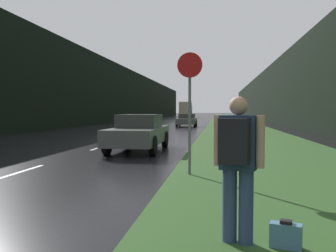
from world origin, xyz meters
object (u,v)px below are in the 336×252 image
hitchhiker_with_backpack (237,160)px  car_passing_far (187,120)px  suitcase (286,236)px  delivery_truck (186,110)px  car_passing_near (139,132)px  stop_sign (190,103)px

hitchhiker_with_backpack → car_passing_far: size_ratio=0.41×
hitchhiker_with_backpack → suitcase: (0.55, -0.06, -0.85)m
car_passing_far → delivery_truck: size_ratio=0.56×
suitcase → car_passing_far: bearing=113.0°
suitcase → delivery_truck: size_ratio=0.05×
car_passing_near → car_passing_far: bearing=-90.0°
stop_sign → suitcase: stop_sign is taller
suitcase → car_passing_far: size_ratio=0.09×
car_passing_far → suitcase: bearing=96.9°
car_passing_near → car_passing_far: 22.31m
suitcase → car_passing_far: car_passing_far is taller
suitcase → stop_sign: bearing=123.9°
delivery_truck → car_passing_far: bearing=-84.8°
stop_sign → car_passing_near: bearing=115.3°
suitcase → delivery_truck: (-7.82, 75.08, 1.71)m
stop_sign → car_passing_near: 5.78m
stop_sign → car_passing_far: 27.58m
suitcase → car_passing_near: car_passing_near is taller
hitchhiker_with_backpack → suitcase: 1.02m
car_passing_far → car_passing_near: bearing=90.0°
car_passing_near → stop_sign: bearing=115.3°
stop_sign → hitchhiker_with_backpack: size_ratio=1.72×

